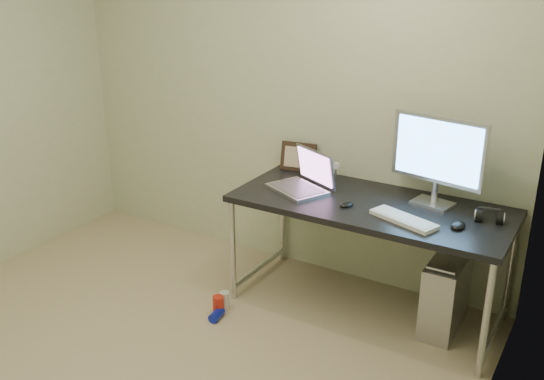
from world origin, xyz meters
The scene contains 18 objects.
floor centered at (0.00, 0.00, 0.00)m, with size 3.50×3.50×0.00m, color tan.
wall_back centered at (0.00, 1.75, 1.25)m, with size 3.50×0.02×2.50m, color beige.
wall_right centered at (1.75, 0.00, 1.25)m, with size 0.02×3.50×2.50m, color beige.
desk centered at (0.87, 1.38, 0.68)m, with size 1.71×0.75×0.75m.
tower_computer centered at (1.37, 1.42, 0.24)m, with size 0.20×0.45×0.50m.
cable_a centered at (1.32, 1.70, 0.40)m, with size 0.01×0.01×0.70m, color black.
cable_b centered at (1.41, 1.68, 0.38)m, with size 0.01×0.01×0.72m, color black.
can_red centered at (0.09, 0.82, 0.07)m, with size 0.07×0.07×0.13m, color red.
can_white centered at (0.08, 0.90, 0.06)m, with size 0.06×0.06×0.12m, color silver.
can_blue centered at (0.11, 0.77, 0.03)m, with size 0.06×0.06×0.12m, color #101FBB.
laptop centered at (0.40, 1.38, 0.81)m, with size 0.46×0.43×0.26m.
monitor centered at (1.20, 1.55, 1.07)m, with size 0.58×0.21×0.55m.
keyboard centered at (1.14, 1.21, 0.76)m, with size 0.40×0.13×0.02m, color white.
mouse_right centered at (1.42, 1.28, 0.77)m, with size 0.08×0.13×0.04m, color black.
mouse_left centered at (0.76, 1.25, 0.77)m, with size 0.06×0.10×0.04m, color black.
headphones centered at (1.55, 1.46, 0.78)m, with size 0.17×0.10×0.10m.
picture_frame centered at (0.19, 1.68, 0.85)m, with size 0.26×0.03×0.20m, color black.
webcam centered at (0.51, 1.63, 0.84)m, with size 0.05×0.04×0.13m.
Camera 1 is at (2.12, -1.90, 2.15)m, focal length 40.00 mm.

